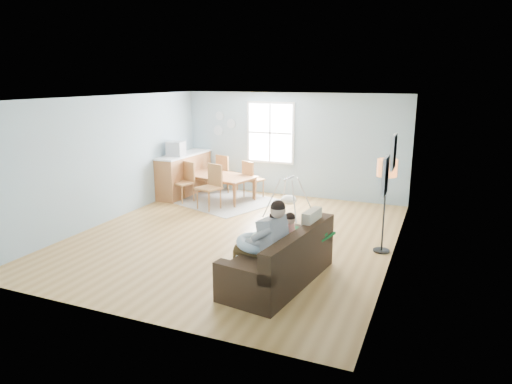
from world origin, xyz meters
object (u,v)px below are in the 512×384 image
at_px(sofa, 282,263).
at_px(baby_swing, 289,199).
at_px(counter, 184,174).
at_px(monitor, 176,149).
at_px(chair_se, 212,183).
at_px(chair_nw, 225,171).
at_px(chair_sw, 186,179).
at_px(dining_table, 219,187).
at_px(floor_lamp, 387,176).
at_px(chair_ne, 251,177).
at_px(toddler, 284,233).
at_px(father, 265,241).
at_px(storage_cube, 250,276).

height_order(sofa, baby_swing, baby_swing).
height_order(counter, monitor, monitor).
xyz_separation_m(chair_se, chair_nw, (-0.43, 1.61, -0.02)).
height_order(sofa, counter, counter).
height_order(chair_sw, chair_se, chair_se).
bearing_deg(counter, baby_swing, -14.97).
bearing_deg(chair_nw, dining_table, -75.02).
relative_size(floor_lamp, chair_nw, 1.64).
xyz_separation_m(counter, monitor, (0.00, -0.38, 0.73)).
relative_size(chair_ne, counter, 0.49).
distance_m(toddler, counter, 5.79).
relative_size(chair_se, counter, 0.54).
height_order(father, counter, father).
height_order(counter, baby_swing, counter).
bearing_deg(monitor, dining_table, 11.50).
xyz_separation_m(sofa, storage_cube, (-0.33, -0.49, -0.06)).
height_order(chair_se, chair_nw, chair_se).
bearing_deg(baby_swing, monitor, 171.38).
relative_size(floor_lamp, dining_table, 0.93).
bearing_deg(toddler, floor_lamp, 52.32).
bearing_deg(baby_swing, sofa, -73.09).
distance_m(chair_ne, baby_swing, 1.86).
relative_size(chair_nw, chair_ne, 1.05).
bearing_deg(baby_swing, storage_cube, -79.86).
height_order(sofa, chair_ne, chair_ne).
bearing_deg(chair_nw, floor_lamp, -32.71).
relative_size(chair_se, monitor, 2.46).
height_order(floor_lamp, monitor, floor_lamp).
height_order(chair_sw, chair_nw, chair_nw).
bearing_deg(chair_sw, father, -46.51).
bearing_deg(baby_swing, counter, 165.03).
relative_size(father, chair_sw, 1.39).
distance_m(father, toddler, 0.52).
xyz_separation_m(father, counter, (-4.08, 4.47, -0.19)).
height_order(floor_lamp, counter, floor_lamp).
relative_size(dining_table, chair_sw, 1.80).
distance_m(toddler, chair_ne, 4.91).
xyz_separation_m(floor_lamp, chair_sw, (-5.09, 1.69, -0.82)).
height_order(toddler, counter, counter).
height_order(floor_lamp, chair_nw, floor_lamp).
bearing_deg(monitor, counter, 90.54).
bearing_deg(dining_table, father, -42.17).
relative_size(toddler, baby_swing, 0.81).
bearing_deg(counter, floor_lamp, -22.68).
distance_m(father, baby_swing, 3.72).
xyz_separation_m(chair_se, monitor, (-1.33, 0.58, 0.67)).
bearing_deg(chair_ne, baby_swing, -39.53).
height_order(toddler, chair_nw, toddler).
height_order(chair_ne, counter, counter).
xyz_separation_m(storage_cube, chair_nw, (-3.03, 5.33, 0.35)).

